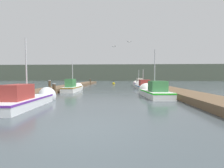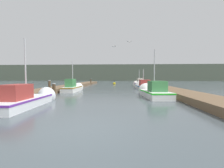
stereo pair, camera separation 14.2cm
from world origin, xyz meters
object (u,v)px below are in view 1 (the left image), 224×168
at_px(fishing_boat_4, 138,84).
at_px(mooring_piling_0, 90,82).
at_px(fishing_boat_2, 73,88).
at_px(channel_buoy, 114,84).
at_px(seagull_1, 129,42).
at_px(fishing_boat_3, 143,86).
at_px(fishing_boat_0, 29,99).
at_px(mooring_piling_1, 50,88).
at_px(seagull_lead, 114,46).
at_px(fishing_boat_1, 153,92).
at_px(mooring_piling_2, 54,89).

bearing_deg(fishing_boat_4, mooring_piling_0, 145.07).
height_order(fishing_boat_2, channel_buoy, fishing_boat_2).
bearing_deg(seagull_1, fishing_boat_3, -119.30).
distance_m(fishing_boat_0, mooring_piling_1, 4.95).
bearing_deg(seagull_lead, fishing_boat_4, 102.10).
height_order(fishing_boat_1, fishing_boat_3, fishing_boat_1).
relative_size(fishing_boat_0, mooring_piling_1, 3.66).
xyz_separation_m(fishing_boat_4, channel_buoy, (-4.67, 7.10, -0.30)).
distance_m(mooring_piling_1, seagull_lead, 8.28).
distance_m(fishing_boat_3, seagull_1, 6.73).
bearing_deg(fishing_boat_2, fishing_boat_4, 46.24).
bearing_deg(mooring_piling_1, mooring_piling_2, 86.93).
distance_m(mooring_piling_1, channel_buoy, 21.06).
height_order(fishing_boat_4, seagull_1, seagull_1).
distance_m(mooring_piling_2, seagull_1, 10.20).
distance_m(fishing_boat_3, seagull_lead, 7.55).
xyz_separation_m(fishing_boat_0, fishing_boat_1, (8.21, 4.66, 0.00)).
bearing_deg(mooring_piling_2, fishing_boat_2, 75.32).
height_order(fishing_boat_0, fishing_boat_1, fishing_boat_1).
relative_size(fishing_boat_2, mooring_piling_1, 3.31).
bearing_deg(mooring_piling_0, fishing_boat_1, -63.92).
bearing_deg(fishing_boat_0, fishing_boat_2, 88.52).
height_order(fishing_boat_2, seagull_lead, seagull_lead).
distance_m(fishing_boat_0, mooring_piling_2, 5.71).
relative_size(fishing_boat_4, mooring_piling_2, 4.46).
height_order(mooring_piling_0, channel_buoy, mooring_piling_0).
bearing_deg(channel_buoy, mooring_piling_1, -103.69).
xyz_separation_m(fishing_boat_3, mooring_piling_1, (-9.63, -8.35, 0.30)).
relative_size(fishing_boat_0, fishing_boat_1, 1.03).
distance_m(fishing_boat_2, mooring_piling_1, 4.11).
distance_m(fishing_boat_1, channel_buoy, 21.06).
bearing_deg(channel_buoy, mooring_piling_2, -104.10).
bearing_deg(mooring_piling_2, fishing_boat_3, 38.24).
height_order(fishing_boat_0, fishing_boat_3, fishing_boat_0).
bearing_deg(seagull_1, seagull_lead, 38.94).
bearing_deg(fishing_boat_3, seagull_1, -127.67).
xyz_separation_m(fishing_boat_1, mooring_piling_1, (-9.26, 0.16, 0.29)).
bearing_deg(fishing_boat_4, fishing_boat_2, -138.72).
bearing_deg(mooring_piling_2, seagull_lead, 29.65).
xyz_separation_m(fishing_boat_0, seagull_lead, (4.65, 8.84, 4.76)).
bearing_deg(mooring_piling_2, fishing_boat_4, 52.58).
distance_m(fishing_boat_1, seagull_lead, 7.27).
bearing_deg(fishing_boat_2, seagull_lead, -0.48).
bearing_deg(seagull_1, mooring_piling_1, 39.97).
height_order(mooring_piling_2, seagull_lead, seagull_lead).
bearing_deg(fishing_boat_2, mooring_piling_2, -105.29).
bearing_deg(seagull_1, fishing_boat_2, 15.46).
height_order(fishing_boat_4, mooring_piling_0, fishing_boat_4).
bearing_deg(mooring_piling_0, fishing_boat_3, -47.29).
height_order(mooring_piling_1, seagull_lead, seagull_lead).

